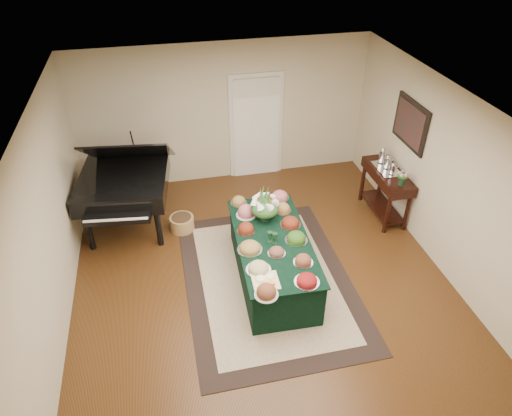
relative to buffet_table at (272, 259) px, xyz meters
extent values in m
plane|color=black|center=(-0.16, 0.08, -0.37)|extent=(6.00, 6.00, 0.00)
cube|color=black|center=(-0.08, -0.04, -0.37)|extent=(2.44, 3.41, 0.01)
cube|color=beige|center=(-0.08, -0.04, -0.36)|extent=(1.95, 2.92, 0.01)
cube|color=silver|center=(0.44, 3.06, 0.68)|extent=(1.05, 0.04, 2.10)
cube|color=white|center=(0.44, 3.04, 0.63)|extent=(0.90, 0.06, 2.00)
cube|color=black|center=(0.00, 0.00, -0.01)|extent=(1.05, 2.15, 0.72)
cube|color=black|center=(0.00, 0.00, 0.35)|extent=(1.12, 2.21, 0.02)
cylinder|color=silver|center=(-0.37, -0.14, 0.37)|extent=(0.36, 0.36, 0.01)
ellipsoid|color=olive|center=(-0.37, -0.14, 0.42)|extent=(0.29, 0.29, 0.08)
cylinder|color=silver|center=(0.32, -0.09, 0.37)|extent=(0.33, 0.33, 0.01)
ellipsoid|color=#326219|center=(0.32, -0.09, 0.42)|extent=(0.27, 0.27, 0.09)
cylinder|color=beige|center=(-0.35, -1.03, 0.37)|extent=(0.30, 0.30, 0.01)
ellipsoid|color=brown|center=(-0.35, -1.03, 0.43)|extent=(0.25, 0.25, 0.11)
cylinder|color=silver|center=(0.34, 0.28, 0.37)|extent=(0.32, 0.32, 0.01)
ellipsoid|color=maroon|center=(0.34, 0.28, 0.42)|extent=(0.26, 0.26, 0.08)
cylinder|color=silver|center=(-0.34, 0.27, 0.37)|extent=(0.28, 0.28, 0.01)
ellipsoid|color=maroon|center=(-0.34, 0.27, 0.43)|extent=(0.23, 0.23, 0.10)
cylinder|color=silver|center=(0.05, 0.93, 0.37)|extent=(0.32, 0.32, 0.01)
ellipsoid|color=brown|center=(0.05, 0.93, 0.41)|extent=(0.26, 0.26, 0.07)
cylinder|color=silver|center=(0.37, 1.01, 0.37)|extent=(0.31, 0.31, 0.01)
ellipsoid|color=#D66B72|center=(0.37, 1.01, 0.42)|extent=(0.25, 0.25, 0.08)
cylinder|color=silver|center=(-0.31, 1.00, 0.37)|extent=(0.27, 0.27, 0.01)
ellipsoid|color=olive|center=(-0.31, 1.00, 0.42)|extent=(0.22, 0.22, 0.09)
cylinder|color=silver|center=(-0.03, -0.30, 0.37)|extent=(0.25, 0.25, 0.01)
ellipsoid|color=brown|center=(-0.03, -0.30, 0.41)|extent=(0.21, 0.21, 0.06)
cylinder|color=silver|center=(0.32, 0.65, 0.37)|extent=(0.28, 0.28, 0.01)
ellipsoid|color=#BD7D43|center=(0.32, 0.65, 0.42)|extent=(0.23, 0.23, 0.10)
cylinder|color=silver|center=(-0.34, -0.57, 0.37)|extent=(0.33, 0.33, 0.01)
ellipsoid|color=#C6BB7C|center=(-0.34, -0.57, 0.41)|extent=(0.27, 0.27, 0.08)
cylinder|color=silver|center=(0.21, -0.93, 0.37)|extent=(0.33, 0.33, 0.01)
ellipsoid|color=maroon|center=(0.21, -0.93, 0.41)|extent=(0.27, 0.27, 0.07)
cylinder|color=silver|center=(0.27, -0.56, 0.37)|extent=(0.27, 0.27, 0.01)
ellipsoid|color=brown|center=(0.27, -0.56, 0.42)|extent=(0.22, 0.22, 0.09)
cylinder|color=beige|center=(-0.26, 0.66, 0.37)|extent=(0.31, 0.31, 0.01)
ellipsoid|color=#D66B72|center=(-0.26, 0.66, 0.44)|extent=(0.25, 0.25, 0.13)
cube|color=tan|center=(-0.30, -0.80, 0.37)|extent=(0.35, 0.35, 0.02)
ellipsoid|color=white|center=(-0.36, -0.76, 0.42)|extent=(0.14, 0.14, 0.08)
ellipsoid|color=white|center=(-0.22, -0.75, 0.42)|extent=(0.12, 0.12, 0.07)
cube|color=orange|center=(-0.26, -0.89, 0.41)|extent=(0.11, 0.09, 0.05)
cylinder|color=black|center=(0.00, 0.51, 0.45)|extent=(0.17, 0.17, 0.17)
ellipsoid|color=#2C5B24|center=(0.00, 0.51, 0.57)|extent=(0.42, 0.42, 0.28)
cylinder|color=black|center=(-2.70, 1.30, -0.02)|extent=(0.10, 0.10, 0.70)
cylinder|color=black|center=(-1.61, 1.16, -0.02)|extent=(0.10, 0.10, 0.70)
cylinder|color=black|center=(-2.00, 2.47, -0.02)|extent=(0.10, 0.10, 0.70)
cube|color=black|center=(-2.08, 1.83, 0.48)|extent=(1.58, 1.67, 0.30)
cube|color=black|center=(-2.18, 0.98, 0.38)|extent=(1.02, 0.34, 0.10)
cube|color=black|center=(-1.91, 1.96, 0.98)|extent=(1.47, 1.25, 0.78)
cylinder|color=olive|center=(-1.22, 1.48, -0.24)|extent=(0.41, 0.41, 0.26)
cylinder|color=black|center=(2.15, 0.65, -0.02)|extent=(0.07, 0.07, 0.71)
cylinder|color=black|center=(2.51, 0.65, -0.02)|extent=(0.07, 0.07, 0.71)
cylinder|color=black|center=(2.15, 1.67, -0.02)|extent=(0.07, 0.07, 0.71)
cylinder|color=black|center=(2.51, 1.67, -0.02)|extent=(0.07, 0.07, 0.71)
cube|color=black|center=(2.33, 1.16, 0.43)|extent=(0.45, 1.21, 0.18)
cube|color=black|center=(2.33, 1.16, -0.22)|extent=(0.38, 1.06, 0.03)
cube|color=silver|center=(2.33, 1.24, 0.53)|extent=(0.34, 0.58, 0.02)
cylinder|color=black|center=(2.33, 0.72, 0.58)|extent=(0.09, 0.09, 0.13)
ellipsoid|color=pink|center=(2.33, 0.72, 0.70)|extent=(0.20, 0.20, 0.13)
cube|color=black|center=(2.56, 1.16, 1.38)|extent=(0.04, 0.95, 0.75)
cube|color=#531626|center=(2.53, 1.16, 1.38)|extent=(0.01, 0.82, 0.62)
camera|label=1|loc=(-1.34, -4.87, 4.51)|focal=32.00mm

